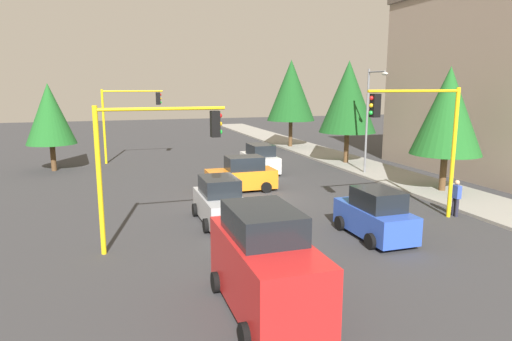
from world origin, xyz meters
The scene contains 17 objects.
ground_plane centered at (0.00, 0.00, 0.00)m, with size 120.00×120.00×0.00m, color #353538.
sidewalk_kerb centered at (-5.00, 10.50, 0.07)m, with size 80.00×4.00×0.15m, color gray.
lane_arrow_near centered at (11.51, -3.00, 0.01)m, with size 2.40×1.10×1.10m.
traffic_signal_near_right centered at (6.00, -5.63, 3.75)m, with size 0.36×4.59×5.27m.
traffic_signal_near_left centered at (6.00, 5.72, 4.13)m, with size 0.36×4.59×5.85m.
traffic_signal_far_right centered at (-14.00, -5.70, 4.01)m, with size 0.36×4.59×5.67m.
street_lamp_curbside centered at (-3.61, 9.20, 4.35)m, with size 2.15×0.28×7.00m.
tree_opposite_side centered at (-12.00, -11.00, 3.99)m, with size 3.36×3.36×6.11m.
tree_roadside_near centered at (2.00, 10.50, 4.56)m, with size 3.82×3.82×6.96m.
tree_roadside_far centered at (-18.00, 9.50, 5.48)m, with size 4.56×4.56×8.35m.
tree_roadside_mid centered at (-8.00, 10.00, 5.10)m, with size 4.25×4.25×7.78m.
delivery_van_red centered at (11.65, -3.36, 1.28)m, with size 4.80×2.22×2.77m.
car_blue centered at (7.40, 2.70, 0.90)m, with size 3.76×1.95×1.98m.
car_silver centered at (3.52, -2.63, 0.90)m, with size 4.02×2.03×1.98m.
car_orange centered at (-2.00, -0.04, 0.90)m, with size 2.06×3.89×1.98m.
car_white centered at (-6.99, 2.70, 0.90)m, with size 4.08×2.01×1.98m.
pedestrian_crossing centered at (5.98, 7.87, 0.91)m, with size 0.40×0.24×1.70m.
Camera 1 is at (22.18, -7.02, 5.91)m, focal length 31.53 mm.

